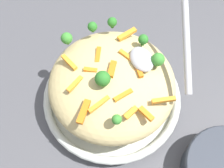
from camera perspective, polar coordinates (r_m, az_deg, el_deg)
The scene contains 25 objects.
ground_plane at distance 0.57m, azimuth -0.00°, elevation -3.74°, with size 2.40×2.40×0.00m, color #4C4C51.
serving_bowl at distance 0.55m, azimuth -0.00°, elevation -2.86°, with size 0.29×0.29×0.04m.
pasta_mound at distance 0.50m, azimuth -0.00°, elevation 0.17°, with size 0.25×0.24×0.10m, color #D1BA7A.
carrot_piece_0 at distance 0.45m, azimuth -8.06°, elevation -0.39°, with size 0.04×0.01×0.01m, color orange.
carrot_piece_1 at distance 0.46m, azimuth 5.73°, elevation 3.60°, with size 0.04×0.01×0.01m, color orange.
carrot_piece_2 at distance 0.48m, azimuth -9.41°, elevation 4.76°, with size 0.04×0.01×0.01m, color orange.
carrot_piece_3 at distance 0.48m, azimuth 3.15°, elevation 6.31°, with size 0.03×0.01×0.01m, color orange.
carrot_piece_4 at distance 0.48m, azimuth -3.08°, elevation 6.45°, with size 0.03×0.01×0.01m, color orange.
carrot_piece_5 at distance 0.51m, azimuth 3.34°, elevation 10.96°, with size 0.04×0.01×0.01m, color orange.
carrot_piece_6 at distance 0.45m, azimuth -0.29°, elevation 3.08°, with size 0.03×0.01×0.01m, color orange.
carrot_piece_7 at distance 0.43m, azimuth 4.12°, elevation -6.34°, with size 0.03×0.01×0.01m, color orange.
carrot_piece_8 at distance 0.43m, azimuth -2.90°, elevation -4.49°, with size 0.04×0.01×0.01m, color orange.
carrot_piece_9 at distance 0.44m, azimuth 2.63°, elevation -2.44°, with size 0.04×0.01×0.01m, color orange.
carrot_piece_10 at distance 0.46m, azimuth -4.78°, elevation 3.12°, with size 0.02×0.01×0.01m, color orange.
carrot_piece_11 at distance 0.44m, azimuth 11.36°, elevation -3.47°, with size 0.04×0.01×0.01m, color orange.
carrot_piece_12 at distance 0.43m, azimuth 7.56°, elevation -6.54°, with size 0.03×0.01×0.01m, color orange.
carrot_piece_13 at distance 0.43m, azimuth -6.28°, elevation -6.08°, with size 0.04×0.01×0.01m, color orange.
broccoli_floret_0 at distance 0.49m, azimuth 6.90°, elevation 9.71°, with size 0.02×0.02×0.02m.
broccoli_floret_1 at distance 0.46m, azimuth 10.11°, elevation 5.33°, with size 0.02×0.02×0.03m.
broccoli_floret_2 at distance 0.51m, azimuth -3.82°, elevation 12.65°, with size 0.02×0.02×0.02m.
broccoli_floret_3 at distance 0.52m, azimuth 0.04°, elevation 13.49°, with size 0.02×0.02×0.02m.
broccoli_floret_4 at distance 0.43m, azimuth -2.08°, elevation 1.16°, with size 0.03×0.03×0.03m.
broccoli_floret_5 at distance 0.50m, azimuth -9.98°, elevation 9.90°, with size 0.02×0.02×0.03m.
broccoli_floret_6 at distance 0.41m, azimuth 1.08°, elevation -7.85°, with size 0.02×0.02×0.02m.
serving_spoon at distance 0.46m, azimuth 9.99°, elevation 6.34°, with size 0.15×0.12×0.08m.
Camera 1 is at (0.23, -0.09, 0.51)m, focal length 41.39 mm.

